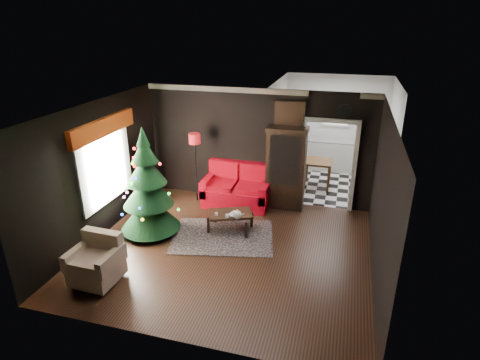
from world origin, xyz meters
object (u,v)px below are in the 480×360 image
(loveseat, at_px, (237,186))
(coffee_table, at_px, (230,221))
(teapot, at_px, (237,214))
(wall_clock, at_px, (344,111))
(christmas_tree, at_px, (147,187))
(armchair, at_px, (95,259))
(kitchen_table, at_px, (317,174))
(curio_cabinet, at_px, (286,170))
(floor_lamp, at_px, (196,170))

(loveseat, bearing_deg, coffee_table, -80.20)
(teapot, height_order, wall_clock, wall_clock)
(loveseat, xyz_separation_m, coffee_table, (0.22, -1.27, -0.28))
(christmas_tree, height_order, armchair, christmas_tree)
(coffee_table, bearing_deg, wall_clock, 38.18)
(loveseat, height_order, kitchen_table, loveseat)
(loveseat, xyz_separation_m, curio_cabinet, (1.15, 0.22, 0.45))
(christmas_tree, bearing_deg, teapot, 9.21)
(coffee_table, bearing_deg, christmas_tree, -162.38)
(floor_lamp, relative_size, kitchen_table, 2.44)
(curio_cabinet, relative_size, kitchen_table, 2.53)
(teapot, bearing_deg, coffee_table, 134.76)
(armchair, distance_m, teapot, 2.88)
(coffee_table, bearing_deg, armchair, -125.83)
(christmas_tree, height_order, wall_clock, wall_clock)
(loveseat, bearing_deg, christmas_tree, -128.17)
(armchair, distance_m, coffee_table, 2.93)
(christmas_tree, distance_m, teapot, 1.94)
(armchair, xyz_separation_m, wall_clock, (3.84, 4.04, 1.92))
(curio_cabinet, distance_m, armchair, 4.70)
(curio_cabinet, bearing_deg, loveseat, -169.17)
(teapot, distance_m, kitchen_table, 3.43)
(christmas_tree, distance_m, coffee_table, 1.90)
(loveseat, xyz_separation_m, floor_lamp, (-1.03, -0.03, 0.33))
(curio_cabinet, distance_m, coffee_table, 1.91)
(curio_cabinet, distance_m, christmas_tree, 3.26)
(floor_lamp, xyz_separation_m, teapot, (1.47, -1.46, -0.31))
(floor_lamp, bearing_deg, kitchen_table, 30.76)
(curio_cabinet, bearing_deg, wall_clock, 8.53)
(kitchen_table, bearing_deg, curio_cabinet, -114.44)
(armchair, height_order, wall_clock, wall_clock)
(coffee_table, xyz_separation_m, teapot, (0.22, -0.22, 0.30))
(christmas_tree, distance_m, wall_clock, 4.55)
(curio_cabinet, xyz_separation_m, floor_lamp, (-2.18, -0.25, -0.12))
(christmas_tree, relative_size, armchair, 2.99)
(coffee_table, bearing_deg, loveseat, 99.80)
(teapot, bearing_deg, kitchen_table, 66.54)
(wall_clock, distance_m, kitchen_table, 2.43)
(loveseat, height_order, curio_cabinet, curio_cabinet)
(coffee_table, height_order, wall_clock, wall_clock)
(coffee_table, relative_size, wall_clock, 2.84)
(loveseat, distance_m, teapot, 1.56)
(armchair, bearing_deg, christmas_tree, 90.07)
(curio_cabinet, xyz_separation_m, kitchen_table, (0.65, 1.43, -0.57))
(armchair, bearing_deg, kitchen_table, 60.63)
(curio_cabinet, relative_size, armchair, 2.38)
(teapot, relative_size, kitchen_table, 0.28)
(floor_lamp, distance_m, christmas_tree, 1.81)
(loveseat, distance_m, armchair, 3.93)
(teapot, bearing_deg, loveseat, 106.30)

